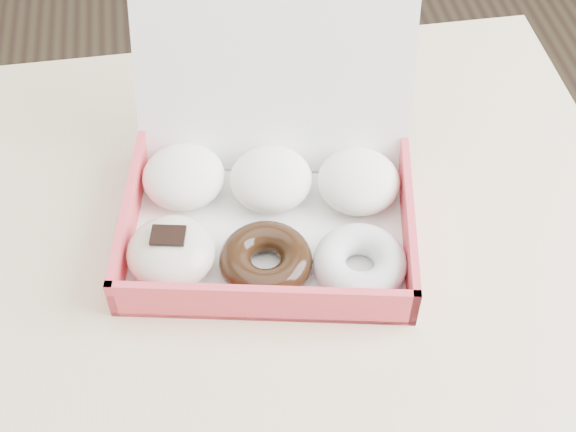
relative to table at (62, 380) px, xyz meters
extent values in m
cube|color=#D3B78B|center=(0.00, 0.00, 0.06)|extent=(1.20, 0.80, 0.04)
cylinder|color=#D3B78B|center=(0.55, 0.35, -0.32)|extent=(0.05, 0.05, 0.71)
cube|color=white|center=(0.22, 0.09, 0.08)|extent=(0.32, 0.26, 0.01)
cube|color=#E4404B|center=(0.20, -0.01, 0.10)|extent=(0.28, 0.06, 0.05)
cube|color=white|center=(0.24, 0.19, 0.10)|extent=(0.28, 0.06, 0.05)
cube|color=#E4404B|center=(0.09, 0.11, 0.10)|extent=(0.05, 0.20, 0.05)
cube|color=#E4404B|center=(0.35, 0.06, 0.10)|extent=(0.05, 0.20, 0.05)
cube|color=white|center=(0.24, 0.21, 0.18)|extent=(0.29, 0.13, 0.20)
ellipsoid|color=white|center=(0.14, 0.15, 0.11)|extent=(0.10, 0.10, 0.05)
ellipsoid|color=white|center=(0.23, 0.14, 0.11)|extent=(0.10, 0.10, 0.05)
ellipsoid|color=white|center=(0.32, 0.12, 0.11)|extent=(0.10, 0.10, 0.05)
ellipsoid|color=beige|center=(0.12, 0.06, 0.11)|extent=(0.10, 0.10, 0.05)
cube|color=black|center=(0.12, 0.06, 0.13)|extent=(0.04, 0.03, 0.00)
torus|color=black|center=(0.21, 0.04, 0.10)|extent=(0.10, 0.10, 0.03)
torus|color=white|center=(0.30, 0.02, 0.10)|extent=(0.10, 0.10, 0.03)
camera|label=1|loc=(0.16, -0.42, 0.71)|focal=50.00mm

